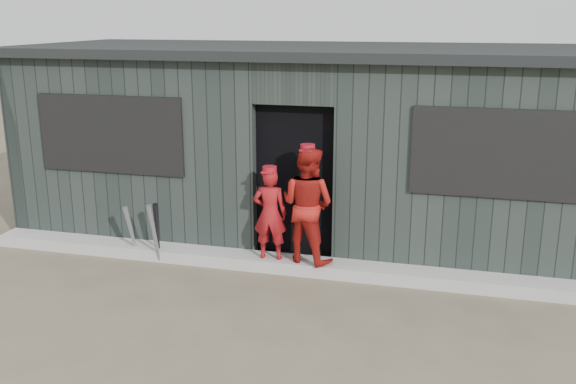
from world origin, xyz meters
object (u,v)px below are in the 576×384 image
(bat_right, at_px, (157,231))
(player_grey_back, at_px, (335,207))
(bat_mid, at_px, (154,234))
(player_red_right, at_px, (307,205))
(dugout, at_px, (318,142))
(player_red_left, at_px, (270,214))
(bat_left, at_px, (131,232))

(bat_right, bearing_deg, player_grey_back, 16.82)
(bat_mid, bearing_deg, bat_right, 101.70)
(bat_right, xyz_separation_m, player_red_right, (1.91, 0.12, 0.46))
(player_grey_back, xyz_separation_m, dugout, (-0.47, 1.14, 0.60))
(player_red_left, bearing_deg, bat_right, -2.40)
(player_red_left, relative_size, player_red_right, 0.80)
(player_red_left, bearing_deg, dugout, -102.70)
(bat_right, bearing_deg, bat_left, -174.95)
(player_grey_back, bearing_deg, player_red_left, 55.04)
(bat_mid, height_order, player_red_right, player_red_right)
(player_red_right, distance_m, player_grey_back, 0.61)
(bat_mid, xyz_separation_m, dugout, (1.65, 1.93, 0.88))
(player_red_left, bearing_deg, player_grey_back, -145.55)
(bat_right, height_order, dugout, dugout)
(bat_mid, relative_size, player_red_right, 0.58)
(bat_left, bearing_deg, bat_right, 5.05)
(bat_left, relative_size, player_red_right, 0.53)
(bat_mid, distance_m, bat_right, 0.14)
(bat_left, xyz_separation_m, player_grey_back, (2.50, 0.68, 0.32))
(bat_mid, xyz_separation_m, player_red_right, (1.88, 0.26, 0.45))
(bat_left, distance_m, player_red_left, 1.84)
(bat_mid, bearing_deg, dugout, 49.43)
(bat_left, xyz_separation_m, bat_right, (0.34, 0.03, 0.03))
(player_red_left, xyz_separation_m, player_red_right, (0.45, 0.04, 0.14))
(player_red_right, relative_size, dugout, 0.17)
(player_red_right, bearing_deg, bat_mid, 26.09)
(bat_right, distance_m, dugout, 2.62)
(dugout, bearing_deg, bat_right, -133.23)
(bat_left, relative_size, dugout, 0.09)
(player_red_left, distance_m, player_red_right, 0.47)
(player_grey_back, bearing_deg, dugout, -52.41)
(bat_mid, relative_size, player_grey_back, 0.59)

